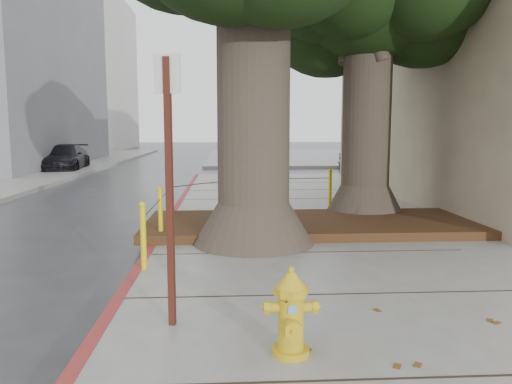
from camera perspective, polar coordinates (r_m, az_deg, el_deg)
ground at (r=6.02m, az=4.07°, el=-13.02°), size 140.00×140.00×0.00m
sidewalk_far at (r=36.29m, az=7.38°, el=4.07°), size 16.00×20.00×0.15m
curb_red at (r=8.44m, az=-11.89°, el=-6.66°), size 0.14×26.00×0.16m
planter_bed at (r=9.82m, az=6.37°, el=-3.65°), size 6.40×2.60×0.16m
building_far_white at (r=53.42m, az=-21.60°, el=12.62°), size 12.00×18.00×15.00m
building_side_white at (r=35.84m, az=24.95°, el=10.50°), size 10.00×10.00×9.00m
bollard_ring at (r=10.07m, az=-4.01°, el=-0.84°), size 3.79×5.39×0.95m
fire_hydrant at (r=4.38m, az=4.01°, el=-13.58°), size 0.40×0.36×0.78m
signpost at (r=4.84m, az=-9.89°, el=1.84°), size 0.26×0.08×2.63m
car_silver at (r=26.23m, az=13.14°, el=3.81°), size 3.48×1.66×1.15m
car_red at (r=26.56m, az=26.95°, el=3.18°), size 3.42×1.58×1.08m
car_dark at (r=26.00m, az=-21.06°, el=3.65°), size 2.19×4.62×1.30m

